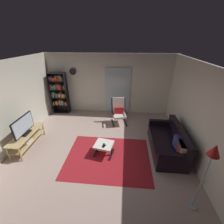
% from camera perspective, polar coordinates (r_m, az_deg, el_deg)
% --- Properties ---
extents(ground_plane, '(7.02, 7.02, 0.00)m').
position_cam_1_polar(ground_plane, '(4.61, -5.33, -15.99)').
color(ground_plane, '#B59A8E').
extents(wall_back, '(5.60, 0.06, 2.60)m').
position_cam_1_polar(wall_back, '(6.50, -1.33, 10.71)').
color(wall_back, silver).
rests_on(wall_back, ground).
extents(wall_left, '(0.06, 6.00, 2.60)m').
position_cam_1_polar(wall_left, '(5.09, -37.52, -0.03)').
color(wall_left, silver).
rests_on(wall_left, ground).
extents(wall_right, '(0.06, 6.00, 2.60)m').
position_cam_1_polar(wall_right, '(4.27, 32.30, -3.07)').
color(wall_right, silver).
rests_on(wall_right, ground).
extents(glass_door_panel, '(1.10, 0.01, 2.00)m').
position_cam_1_polar(glass_door_panel, '(6.48, 2.20, 8.33)').
color(glass_door_panel, silver).
extents(area_rug, '(2.42, 1.85, 0.01)m').
position_cam_1_polar(area_rug, '(4.49, -1.58, -17.27)').
color(area_rug, maroon).
rests_on(area_rug, ground).
extents(tv_stand, '(0.46, 1.37, 0.48)m').
position_cam_1_polar(tv_stand, '(5.38, -30.42, -8.82)').
color(tv_stand, tan).
rests_on(tv_stand, ground).
extents(television, '(0.20, 0.90, 0.58)m').
position_cam_1_polar(television, '(5.17, -31.44, -4.75)').
color(television, black).
rests_on(television, tv_stand).
extents(bookshelf_near_tv, '(0.72, 0.30, 1.84)m').
position_cam_1_polar(bookshelf_near_tv, '(6.93, -19.98, 7.39)').
color(bookshelf_near_tv, black).
rests_on(bookshelf_near_tv, ground).
extents(leather_sofa, '(0.85, 1.77, 0.81)m').
position_cam_1_polar(leather_sofa, '(4.81, 21.30, -11.28)').
color(leather_sofa, black).
rests_on(leather_sofa, ground).
extents(lounge_armchair, '(0.68, 0.75, 1.02)m').
position_cam_1_polar(lounge_armchair, '(5.85, 2.71, 0.67)').
color(lounge_armchair, black).
rests_on(lounge_armchair, ground).
extents(ottoman, '(0.60, 0.57, 0.36)m').
position_cam_1_polar(ottoman, '(4.42, -3.21, -13.05)').
color(ottoman, white).
rests_on(ottoman, ground).
extents(tv_remote, '(0.05, 0.15, 0.02)m').
position_cam_1_polar(tv_remote, '(4.32, -3.35, -12.79)').
color(tv_remote, black).
rests_on(tv_remote, ottoman).
extents(cell_phone, '(0.12, 0.16, 0.01)m').
position_cam_1_polar(cell_phone, '(4.29, -3.20, -13.19)').
color(cell_phone, black).
rests_on(cell_phone, ottoman).
extents(floor_lamp_by_sofa, '(0.22, 0.22, 1.62)m').
position_cam_1_polar(floor_lamp_by_sofa, '(3.09, 34.42, -15.04)').
color(floor_lamp_by_sofa, '#A5A5AD').
rests_on(floor_lamp_by_sofa, ground).
extents(wall_clock, '(0.29, 0.03, 0.29)m').
position_cam_1_polar(wall_clock, '(6.64, -15.18, 15.07)').
color(wall_clock, silver).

